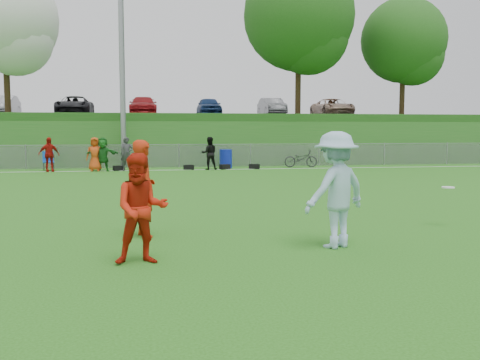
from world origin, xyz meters
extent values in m
plane|color=#215A12|center=(0.00, 0.00, 0.00)|extent=(120.00, 120.00, 0.00)
cube|color=white|center=(0.00, 18.00, 0.01)|extent=(60.00, 0.10, 0.01)
cube|color=gray|center=(0.00, 20.00, 0.60)|extent=(58.00, 0.02, 1.20)
cube|color=gray|center=(0.00, 20.00, 1.25)|extent=(58.00, 0.04, 0.04)
cylinder|color=gray|center=(-3.00, 20.80, 6.00)|extent=(0.30, 0.30, 12.00)
cube|color=#1D5718|center=(0.00, 31.00, 1.50)|extent=(120.00, 18.00, 3.00)
cube|color=black|center=(0.00, 33.00, 3.05)|extent=(120.00, 12.00, 0.10)
cylinder|color=black|center=(-10.00, 25.00, 6.75)|extent=(0.36, 0.36, 7.50)
sphere|color=white|center=(-10.00, 25.00, 8.62)|extent=(6.30, 6.30, 6.30)
sphere|color=white|center=(-9.40, 24.70, 7.50)|extent=(4.50, 4.50, 4.50)
cylinder|color=black|center=(8.00, 24.50, 7.25)|extent=(0.36, 0.36, 8.50)
sphere|color=#164A13|center=(8.00, 24.50, 9.38)|extent=(7.14, 7.14, 7.14)
sphere|color=#164A13|center=(8.60, 24.20, 8.10)|extent=(5.10, 5.10, 5.10)
cylinder|color=black|center=(16.00, 26.00, 6.50)|extent=(0.36, 0.36, 7.00)
sphere|color=#164A13|center=(16.00, 26.00, 8.25)|extent=(5.88, 5.88, 5.88)
sphere|color=#164A13|center=(16.60, 25.70, 7.20)|extent=(4.20, 4.20, 4.20)
imported|color=#A7A7AC|center=(-12.00, 32.00, 3.82)|extent=(1.52, 4.37, 1.44)
imported|color=black|center=(-7.00, 32.00, 3.82)|extent=(2.39, 5.18, 1.44)
imported|color=maroon|center=(-2.00, 32.00, 3.82)|extent=(2.02, 4.96, 1.44)
imported|color=navy|center=(3.00, 32.00, 3.82)|extent=(1.70, 4.23, 1.44)
imported|color=slate|center=(8.00, 32.00, 3.82)|extent=(1.52, 4.37, 1.44)
imported|color=tan|center=(13.00, 32.00, 3.82)|extent=(2.39, 5.18, 1.44)
imported|color=#A2120B|center=(-6.48, 18.00, 0.85)|extent=(1.08, 0.74, 1.69)
imported|color=#CA4313|center=(-4.29, 18.00, 0.85)|extent=(0.83, 0.55, 1.69)
imported|color=#1B671F|center=(-3.90, 18.00, 0.85)|extent=(1.61, 0.66, 1.69)
imported|color=#313134|center=(-2.73, 18.00, 0.85)|extent=(0.65, 0.45, 1.69)
imported|color=black|center=(1.45, 18.00, 0.85)|extent=(0.83, 0.65, 1.69)
cube|color=black|center=(-3.14, 18.10, 0.13)|extent=(0.62, 0.49, 0.26)
cube|color=black|center=(0.39, 18.10, 0.13)|extent=(0.57, 0.32, 0.26)
cube|color=black|center=(2.27, 18.10, 0.13)|extent=(0.62, 0.52, 0.26)
cube|color=black|center=(3.84, 18.10, 0.13)|extent=(0.61, 0.46, 0.26)
imported|color=#B6260C|center=(-1.75, 1.04, 0.95)|extent=(0.63, 0.79, 1.90)
imported|color=red|center=(-1.77, -1.11, 0.87)|extent=(0.87, 0.69, 1.73)
imported|color=#9FC4DD|center=(1.62, -0.50, 1.03)|extent=(1.53, 1.28, 2.06)
cylinder|color=white|center=(4.71, 1.04, 0.85)|extent=(0.28, 0.28, 0.03)
cylinder|color=#0F20A7|center=(2.45, 19.00, 0.50)|extent=(0.76, 0.76, 1.00)
cube|color=#104FB7|center=(-6.66, 18.80, 0.43)|extent=(0.64, 0.64, 0.05)
cube|color=#104FB7|center=(-6.72, 19.05, 0.70)|extent=(0.53, 0.16, 0.54)
imported|color=#28282A|center=(6.61, 18.87, 0.48)|extent=(1.88, 0.83, 0.96)
camera|label=1|loc=(-1.64, -9.47, 2.11)|focal=40.00mm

